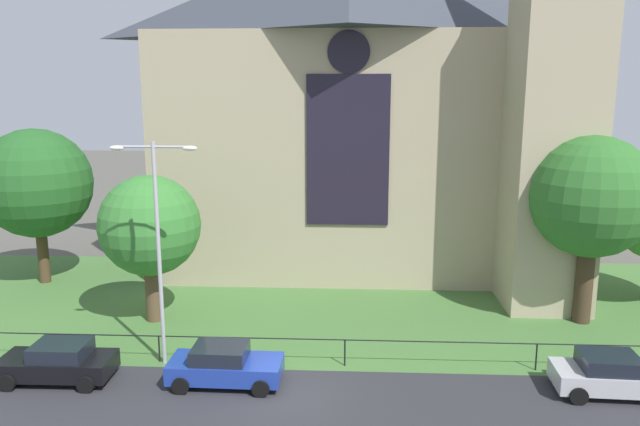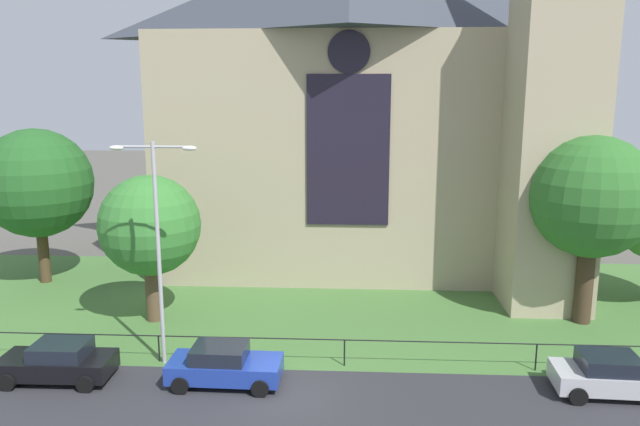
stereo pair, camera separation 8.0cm
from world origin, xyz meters
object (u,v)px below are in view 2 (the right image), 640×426
object	(u,v)px
streetlamp_near	(157,227)
parked_car_black	(58,362)
tree_right_near	(592,198)
parked_car_blue	(224,365)
parked_car_silver	(612,375)
tree_left_far	(37,183)
tree_left_near	(150,226)
church_building	(362,100)

from	to	relation	value
streetlamp_near	parked_car_black	bearing A→B (deg)	-154.30
tree_right_near	parked_car_blue	world-z (taller)	tree_right_near
parked_car_silver	tree_left_far	bearing A→B (deg)	159.09
streetlamp_near	parked_car_silver	xyz separation A→B (m)	(17.01, -1.71, -4.89)
tree_left_far	parked_car_silver	world-z (taller)	tree_left_far
streetlamp_near	tree_left_near	bearing A→B (deg)	112.33
tree_left_far	streetlamp_near	bearing A→B (deg)	-45.00
church_building	parked_car_black	bearing A→B (deg)	-124.71
tree_left_near	streetlamp_near	xyz separation A→B (m)	(1.89, -4.60, 1.01)
church_building	parked_car_blue	xyz separation A→B (m)	(-5.26, -16.72, -9.53)
tree_left_far	tree_right_near	bearing A→B (deg)	-9.27
tree_left_far	tree_right_near	distance (m)	29.02
church_building	streetlamp_near	size ratio (longest dim) A/B	2.90
tree_left_far	church_building	bearing A→B (deg)	15.32
streetlamp_near	parked_car_blue	xyz separation A→B (m)	(2.82, -1.65, -4.89)
church_building	tree_left_far	distance (m)	19.38
church_building	streetlamp_near	xyz separation A→B (m)	(-8.08, -15.08, -4.64)
tree_left_near	parked_car_blue	distance (m)	8.73
tree_right_near	parked_car_silver	size ratio (longest dim) A/B	2.08
church_building	parked_car_blue	distance (m)	19.95
church_building	parked_car_blue	world-z (taller)	church_building
parked_car_black	parked_car_silver	world-z (taller)	same
church_building	tree_left_near	world-z (taller)	church_building
tree_left_near	parked_car_black	xyz separation A→B (m)	(-1.66, -6.30, -3.88)
tree_left_far	parked_car_silver	size ratio (longest dim) A/B	2.06
streetlamp_near	parked_car_black	xyz separation A→B (m)	(-3.55, -1.71, -4.89)
church_building	streetlamp_near	bearing A→B (deg)	-118.19
church_building	streetlamp_near	distance (m)	17.72
parked_car_blue	parked_car_silver	world-z (taller)	same
tree_left_far	parked_car_silver	xyz separation A→B (m)	(27.11, -11.81, -5.00)
tree_right_near	parked_car_black	world-z (taller)	tree_right_near
tree_left_far	streetlamp_near	world-z (taller)	streetlamp_near
tree_left_near	parked_car_blue	world-z (taller)	tree_left_near
parked_car_silver	tree_left_near	bearing A→B (deg)	164.17
streetlamp_near	tree_left_far	bearing A→B (deg)	135.00
streetlamp_near	church_building	bearing A→B (deg)	61.81
tree_left_near	church_building	bearing A→B (deg)	46.43
streetlamp_near	parked_car_black	world-z (taller)	streetlamp_near
tree_right_near	tree_left_far	bearing A→B (deg)	170.73
church_building	parked_car_black	world-z (taller)	church_building
tree_left_far	parked_car_silver	bearing A→B (deg)	-23.54
tree_left_far	parked_car_black	xyz separation A→B (m)	(6.55, -11.80, -5.00)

